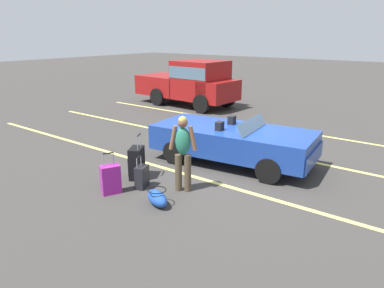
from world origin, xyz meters
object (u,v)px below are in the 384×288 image
at_px(suitcase_small_carryon, 142,177).
at_px(traveler_person, 183,150).
at_px(suitcase_large_black, 137,163).
at_px(suitcase_medium_bright, 111,179).
at_px(convertible_car, 240,142).
at_px(parked_pickup_truck_near, 192,82).
at_px(duffel_bag, 157,198).

distance_m(suitcase_small_carryon, traveler_person, 1.15).
xyz_separation_m(suitcase_large_black, suitcase_small_carryon, (0.49, -0.33, -0.12)).
xyz_separation_m(suitcase_large_black, suitcase_medium_bright, (0.17, -0.93, -0.06)).
bearing_deg(suitcase_small_carryon, suitcase_medium_bright, -135.54).
height_order(convertible_car, traveler_person, traveler_person).
xyz_separation_m(convertible_car, suitcase_small_carryon, (-0.96, -2.60, -0.34)).
height_order(suitcase_small_carryon, parked_pickup_truck_near, parked_pickup_truck_near).
xyz_separation_m(suitcase_large_black, parked_pickup_truck_near, (-4.18, 7.72, 0.74)).
distance_m(suitcase_large_black, traveler_person, 1.43).
relative_size(suitcase_medium_bright, traveler_person, 0.54).
bearing_deg(traveler_person, suitcase_large_black, 64.68).
relative_size(convertible_car, parked_pickup_truck_near, 0.84).
distance_m(duffel_bag, traveler_person, 1.16).
distance_m(convertible_car, traveler_person, 2.21).
distance_m(convertible_car, duffel_bag, 3.07).
xyz_separation_m(suitcase_medium_bright, suitcase_small_carryon, (0.33, 0.60, -0.06)).
bearing_deg(duffel_bag, suitcase_medium_bright, -171.96).
bearing_deg(suitcase_small_carryon, convertible_car, 52.88).
height_order(traveler_person, parked_pickup_truck_near, parked_pickup_truck_near).
bearing_deg(suitcase_medium_bright, suitcase_large_black, 125.56).
relative_size(traveler_person, parked_pickup_truck_near, 0.32).
xyz_separation_m(convertible_car, suitcase_large_black, (-1.46, -2.27, -0.22)).
relative_size(suitcase_small_carryon, parked_pickup_truck_near, 0.14).
height_order(duffel_bag, traveler_person, traveler_person).
bearing_deg(convertible_car, suitcase_small_carryon, -116.95).
distance_m(duffel_bag, parked_pickup_truck_near, 10.17).
relative_size(duffel_bag, traveler_person, 0.43).
bearing_deg(duffel_bag, parked_pickup_truck_near, 123.02).
xyz_separation_m(convertible_car, duffel_bag, (-0.12, -3.04, -0.43)).
bearing_deg(duffel_bag, traveler_person, 91.82).
relative_size(suitcase_large_black, suitcase_small_carryon, 1.47).
xyz_separation_m(suitcase_small_carryon, traveler_person, (0.82, 0.43, 0.68)).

